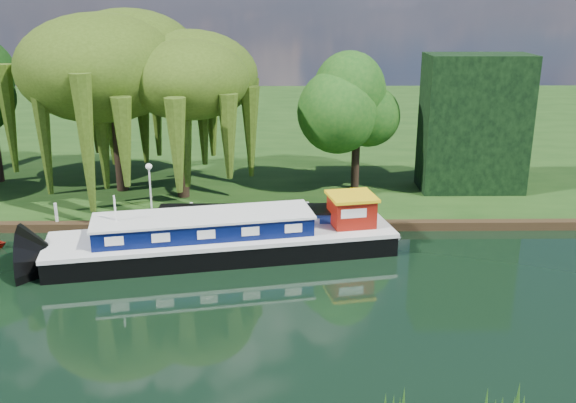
{
  "coord_description": "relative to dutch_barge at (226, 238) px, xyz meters",
  "views": [
    {
      "loc": [
        7.58,
        -23.07,
        11.67
      ],
      "look_at": [
        7.94,
        4.34,
        2.8
      ],
      "focal_mm": 40.0,
      "sensor_mm": 36.0,
      "label": 1
    }
  ],
  "objects": [
    {
      "name": "ground",
      "position": [
        -5.07,
        -4.87,
        -0.84
      ],
      "size": [
        120.0,
        120.0,
        0.0
      ],
      "primitive_type": "plane",
      "color": "black"
    },
    {
      "name": "far_bank",
      "position": [
        -5.07,
        29.13,
        -0.61
      ],
      "size": [
        120.0,
        52.0,
        0.45
      ],
      "primitive_type": "cube",
      "color": "#16350E",
      "rests_on": "ground"
    },
    {
      "name": "dutch_barge",
      "position": [
        0.0,
        0.0,
        0.0
      ],
      "size": [
        16.37,
        6.54,
        3.37
      ],
      "rotation": [
        0.0,
        0.0,
        0.19
      ],
      "color": "black",
      "rests_on": "ground"
    },
    {
      "name": "narrowboat",
      "position": [
        0.87,
        1.9,
        -0.2
      ],
      "size": [
        12.3,
        2.05,
        1.79
      ],
      "rotation": [
        0.0,
        0.0,
        0.0
      ],
      "color": "navy",
      "rests_on": "ground"
    },
    {
      "name": "white_cruiser",
      "position": [
        7.1,
        0.63,
        -0.84
      ],
      "size": [
        2.67,
        2.38,
        1.29
      ],
      "primitive_type": "imported",
      "rotation": [
        0.0,
        0.0,
        1.69
      ],
      "color": "silver",
      "rests_on": "ground"
    },
    {
      "name": "willow_left",
      "position": [
        -6.96,
        9.17,
        6.87
      ],
      "size": [
        8.34,
        8.34,
        10.0
      ],
      "color": "black",
      "rests_on": "far_bank"
    },
    {
      "name": "willow_right",
      "position": [
        -3.12,
        7.82,
        5.81
      ],
      "size": [
        6.98,
        6.98,
        8.5
      ],
      "color": "black",
      "rests_on": "far_bank"
    },
    {
      "name": "tree_far_right",
      "position": [
        7.04,
        9.33,
        4.45
      ],
      "size": [
        4.28,
        4.28,
        7.01
      ],
      "color": "black",
      "rests_on": "far_bank"
    },
    {
      "name": "conifer_hedge",
      "position": [
        13.93,
        9.13,
        3.61
      ],
      "size": [
        6.0,
        3.0,
        8.0
      ],
      "primitive_type": "cube",
      "color": "black",
      "rests_on": "far_bank"
    },
    {
      "name": "lamppost",
      "position": [
        -4.57,
        5.63,
        1.58
      ],
      "size": [
        0.36,
        0.36,
        2.56
      ],
      "color": "silver",
      "rests_on": "far_bank"
    },
    {
      "name": "mooring_posts",
      "position": [
        -5.57,
        3.53,
        0.11
      ],
      "size": [
        19.16,
        0.16,
        1.0
      ],
      "color": "silver",
      "rests_on": "far_bank"
    }
  ]
}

